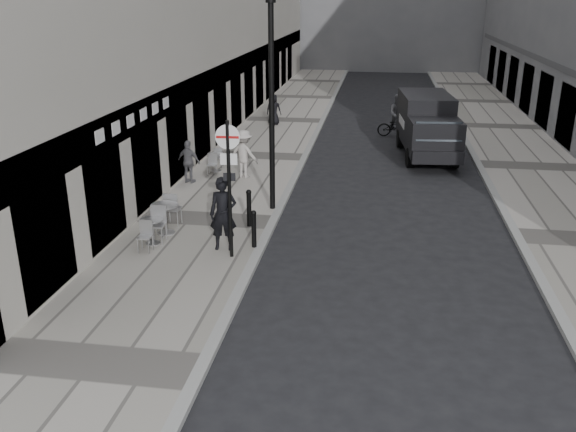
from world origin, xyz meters
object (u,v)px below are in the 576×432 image
Objects in this scene: walking_man at (223,214)px; sign_post at (229,172)px; cyclist at (398,120)px; lamppost at (272,93)px; panel_van at (427,123)px.

sign_post is at bearing -62.64° from walking_man.
sign_post is 15.93m from cyclist.
lamppost reaches higher than panel_van.
cyclist is at bearing 102.11° from panel_van.
sign_post is 4.08m from lamppost.
lamppost is 3.22× the size of cyclist.
panel_van is at bearing 56.51° from lamppost.
lamppost is at bearing -110.34° from cyclist.
panel_van is 3.77m from cyclist.
sign_post is 12.95m from panel_van.
walking_man is at bearing -122.99° from panel_van.
lamppost is at bearing 71.73° from walking_man.
cyclist is at bearing 65.67° from walking_man.
cyclist is at bearing 71.32° from sign_post.
cyclist is (-1.11, 3.55, -0.62)m from panel_van.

